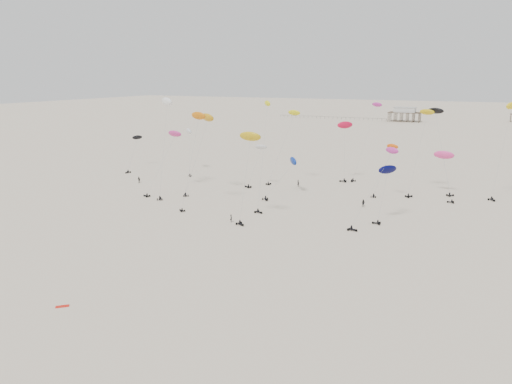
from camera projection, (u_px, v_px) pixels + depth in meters
The scene contains 28 objects.
ground_plane at pixel (371, 152), 205.65m from camera, with size 900.00×900.00×0.00m, color beige.
pavilion_main at pixel (405, 115), 341.12m from camera, with size 21.00×13.00×9.80m.
pier_fence at pixel (331, 118), 363.33m from camera, with size 80.20×0.20×1.50m.
rig_0 at pixel (134, 150), 169.41m from camera, with size 8.38×16.42×16.98m.
rig_1 at pixel (384, 168), 128.01m from camera, with size 6.35×3.50×14.24m.
rig_2 at pixel (256, 162), 141.61m from camera, with size 4.80×6.68×12.00m.
rig_3 at pixel (368, 132), 151.39m from camera, with size 6.48×14.45×24.23m.
rig_4 at pixel (287, 169), 131.77m from camera, with size 6.59×14.83×13.36m.
rig_5 at pixel (289, 128), 144.75m from camera, with size 7.82×9.90×21.78m.
rig_6 at pixel (506, 132), 123.99m from camera, with size 5.02×6.88×24.78m.
rig_7 at pixel (264, 149), 119.20m from camera, with size 6.31×15.45×26.62m.
rig_8 at pixel (204, 128), 131.42m from camera, with size 7.22×10.47×21.59m.
rig_9 at pixel (345, 138), 148.19m from camera, with size 4.76×6.40×17.79m.
rig_10 at pixel (196, 128), 118.14m from camera, with size 4.90×10.25×22.96m.
rig_11 at pixel (374, 185), 104.22m from camera, with size 8.11×13.30×18.54m.
rig_12 at pixel (386, 179), 106.40m from camera, with size 4.42×6.28×12.58m.
rig_13 at pixel (445, 160), 131.91m from camera, with size 7.15×13.08×14.40m.
rig_14 at pixel (248, 152), 106.67m from camera, with size 5.37×8.17×19.57m.
rig_15 at pixel (166, 115), 134.48m from camera, with size 9.80×16.46×26.67m.
rig_16 at pixel (439, 132), 131.79m from camera, with size 9.27×7.03×22.93m.
rig_17 at pixel (170, 145), 136.89m from camera, with size 5.02×15.40×19.00m.
rig_19 at pixel (422, 137), 131.07m from camera, with size 5.36×11.23×22.75m.
rig_20 at pixel (189, 136), 164.25m from camera, with size 9.85×13.71×16.51m.
spectator_0 at pixel (231, 222), 108.17m from camera, with size 0.72×0.50×1.98m, color black.
spectator_1 at pixel (363, 207), 120.73m from camera, with size 1.02×0.59×2.08m, color black.
spectator_2 at pixel (139, 183), 147.54m from camera, with size 1.27×0.68×2.15m, color black.
spectator_3 at pixel (298, 186), 142.73m from camera, with size 0.80×0.55×2.20m, color black.
grounded_kite_b at pixel (62, 307), 68.63m from camera, with size 1.80×0.70×0.07m, color red.
Camera 1 is at (43.35, -4.85, 31.07)m, focal length 35.00 mm.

